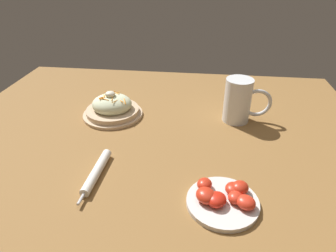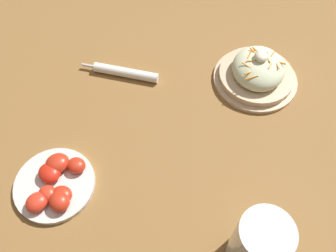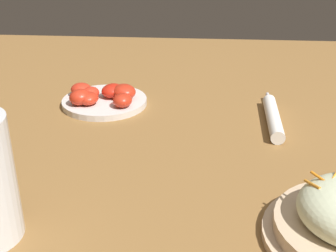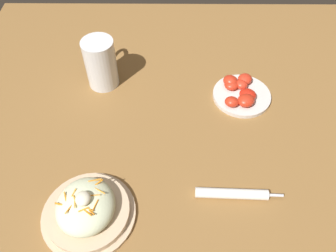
% 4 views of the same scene
% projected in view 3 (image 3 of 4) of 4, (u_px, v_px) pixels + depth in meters
% --- Properties ---
extents(ground_plane, '(1.43, 1.43, 0.00)m').
position_uv_depth(ground_plane, '(204.00, 144.00, 0.77)').
color(ground_plane, olive).
extents(napkin_roll, '(0.03, 0.21, 0.02)m').
position_uv_depth(napkin_roll, '(273.00, 117.00, 0.84)').
color(napkin_roll, white).
rests_on(napkin_roll, ground_plane).
extents(tomato_plate, '(0.17, 0.17, 0.04)m').
position_uv_depth(tomato_plate, '(103.00, 98.00, 0.91)').
color(tomato_plate, silver).
rests_on(tomato_plate, ground_plane).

